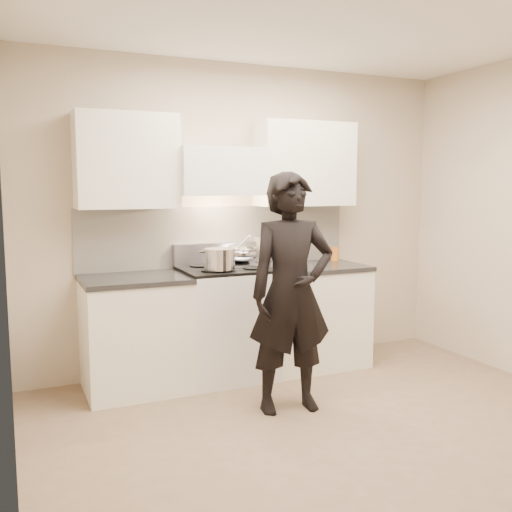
# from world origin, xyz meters

# --- Properties ---
(ground_plane) EXTENTS (4.00, 4.00, 0.00)m
(ground_plane) POSITION_xyz_m (0.00, 0.00, 0.00)
(ground_plane) COLOR #896F5A
(room_shell) EXTENTS (4.04, 3.54, 2.70)m
(room_shell) POSITION_xyz_m (-0.06, 0.37, 1.60)
(room_shell) COLOR #C3B097
(room_shell) RESTS_ON ground
(stove) EXTENTS (0.76, 0.65, 0.96)m
(stove) POSITION_xyz_m (-0.30, 1.42, 0.47)
(stove) COLOR white
(stove) RESTS_ON ground
(counter_right) EXTENTS (0.92, 0.67, 0.92)m
(counter_right) POSITION_xyz_m (0.53, 1.43, 0.46)
(counter_right) COLOR white
(counter_right) RESTS_ON ground
(counter_left) EXTENTS (0.82, 0.67, 0.92)m
(counter_left) POSITION_xyz_m (-1.08, 1.43, 0.46)
(counter_left) COLOR white
(counter_left) RESTS_ON ground
(wok) EXTENTS (0.33, 0.40, 0.26)m
(wok) POSITION_xyz_m (-0.11, 1.57, 1.05)
(wok) COLOR silver
(wok) RESTS_ON stove
(stock_pot) EXTENTS (0.36, 0.27, 0.17)m
(stock_pot) POSITION_xyz_m (-0.42, 1.28, 1.04)
(stock_pot) COLOR silver
(stock_pot) RESTS_ON stove
(utensil_crock) EXTENTS (0.14, 0.14, 0.36)m
(utensil_crock) POSITION_xyz_m (0.26, 1.67, 1.03)
(utensil_crock) COLOR #AAA8B9
(utensil_crock) RESTS_ON counter_right
(spice_jar) EXTENTS (0.05, 0.05, 0.10)m
(spice_jar) POSITION_xyz_m (0.47, 1.64, 0.97)
(spice_jar) COLOR orange
(spice_jar) RESTS_ON counter_right
(oil_glass) EXTENTS (0.08, 0.08, 0.13)m
(oil_glass) POSITION_xyz_m (0.87, 1.60, 0.99)
(oil_glass) COLOR #CA6D23
(oil_glass) RESTS_ON counter_right
(person) EXTENTS (0.68, 0.49, 1.73)m
(person) POSITION_xyz_m (-0.13, 0.56, 0.87)
(person) COLOR black
(person) RESTS_ON ground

